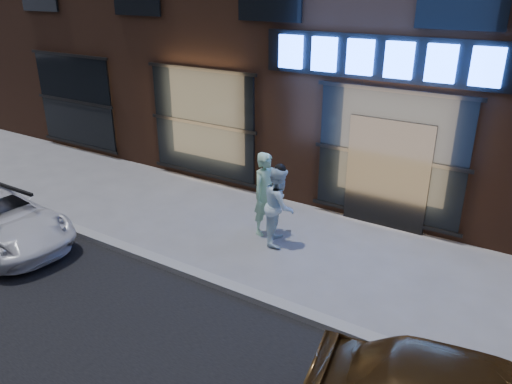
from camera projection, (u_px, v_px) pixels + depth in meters
ground at (300, 316)px, 8.09m from camera, size 90.00×90.00×0.00m
curb at (300, 313)px, 8.06m from camera, size 60.00×0.25×0.12m
man_bowtie at (266, 194)px, 10.46m from camera, size 0.60×0.76×1.80m
man_cap at (279, 205)px, 10.11m from camera, size 0.89×0.98×1.65m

